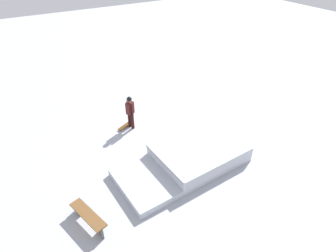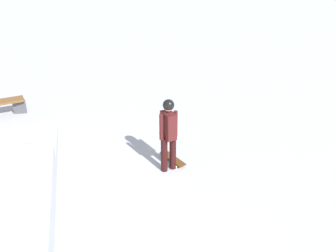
{
  "view_description": "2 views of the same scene",
  "coord_description": "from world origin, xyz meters",
  "px_view_note": "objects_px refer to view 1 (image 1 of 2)",
  "views": [
    {
      "loc": [
        6.19,
        7.71,
        8.06
      ],
      "look_at": [
        0.91,
        -1.19,
        0.9
      ],
      "focal_mm": 30.05,
      "sensor_mm": 36.0,
      "label": 1
    },
    {
      "loc": [
        -5.9,
        -1.83,
        5.04
      ],
      "look_at": [
        2.08,
        -3.17,
        1.0
      ],
      "focal_mm": 43.48,
      "sensor_mm": 36.0,
      "label": 2
    }
  ],
  "objects_px": {
    "skater": "(130,110)",
    "skateboard": "(124,126)",
    "skate_ramp": "(190,158)",
    "park_bench": "(88,216)"
  },
  "relations": [
    {
      "from": "skater",
      "to": "skate_ramp",
      "type": "bearing_deg",
      "value": 85.71
    },
    {
      "from": "skate_ramp",
      "to": "skater",
      "type": "height_order",
      "value": "skater"
    },
    {
      "from": "skate_ramp",
      "to": "skateboard",
      "type": "xyz_separation_m",
      "value": [
        1.3,
        -3.89,
        -0.24
      ]
    },
    {
      "from": "park_bench",
      "to": "skateboard",
      "type": "bearing_deg",
      "value": -125.27
    },
    {
      "from": "skater",
      "to": "skateboard",
      "type": "bearing_deg",
      "value": -45.38
    },
    {
      "from": "skateboard",
      "to": "park_bench",
      "type": "relative_size",
      "value": 0.49
    },
    {
      "from": "skateboard",
      "to": "skate_ramp",
      "type": "bearing_deg",
      "value": 82.62
    },
    {
      "from": "skater",
      "to": "skateboard",
      "type": "distance_m",
      "value": 1.0
    },
    {
      "from": "skate_ramp",
      "to": "park_bench",
      "type": "distance_m",
      "value": 4.61
    },
    {
      "from": "skateboard",
      "to": "park_bench",
      "type": "xyz_separation_m",
      "value": [
        3.25,
        4.6,
        0.28
      ]
    }
  ]
}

